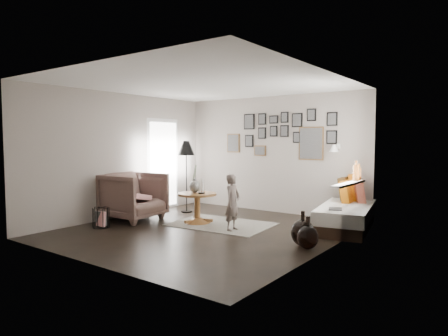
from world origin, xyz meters
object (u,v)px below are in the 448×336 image
Objects in this scene: child at (233,203)px; vase at (195,184)px; magazine_basket at (101,218)px; daybed at (348,212)px; pedestal_table at (197,209)px; demijohn_large at (303,232)px; armchair at (134,196)px; floor_lamp at (186,151)px; demijohn_small at (308,237)px.

vase is at bearing 77.64° from child.
magazine_basket is at bearing -129.07° from vase.
daybed is at bearing 35.33° from magazine_basket.
vase reaches higher than magazine_basket.
daybed reaches higher than magazine_basket.
pedestal_table reaches higher than demijohn_large.
magazine_basket is at bearing -164.29° from demijohn_large.
demijohn_large is (2.47, -0.37, -0.55)m from vase.
vase is (-0.08, 0.02, 0.48)m from pedestal_table.
armchair is 0.66× the size of floor_lamp.
child reaches higher than armchair.
daybed is at bearing 8.19° from floor_lamp.
demijohn_small is (0.00, -1.75, -0.11)m from daybed.
child reaches higher than demijohn_large.
armchair is 1.04× the size of child.
vase is 1.10× the size of demijohn_small.
vase reaches higher than armchair.
pedestal_table is at bearing -163.51° from daybed.
armchair is at bearing -179.18° from demijohn_small.
armchair is 1.96× the size of demijohn_large.
vase reaches higher than demijohn_large.
pedestal_table is at bearing 171.79° from demijohn_large.
floor_lamp is (-0.89, 0.76, 0.62)m from vase.
child is (-1.60, -1.42, 0.21)m from daybed.
floor_lamp is (-3.50, -0.50, 1.09)m from daybed.
armchair is at bearing -157.30° from pedestal_table.
magazine_basket is (-1.12, -1.37, -0.58)m from vase.
demijohn_large is 0.19m from demijohn_small.
demijohn_large is 1.10× the size of demijohn_small.
magazine_basket is at bearing -166.58° from demijohn_small.
demijohn_small is (3.73, 0.89, 0.00)m from magazine_basket.
child is (-1.60, 0.33, 0.32)m from demijohn_small.
child is at bearing -25.61° from floor_lamp.
demijohn_small is at bearing -93.58° from armchair.
demijohn_large reaches higher than demijohn_small.
armchair is 3.78m from demijohn_small.
vase is 0.51× the size of armchair.
pedestal_table is 2.57m from demijohn_small.
vase is at bearing -40.50° from floor_lamp.
pedestal_table is 1.53× the size of demijohn_small.
daybed is 2.15m from child.
pedestal_table is 1.67m from floor_lamp.
floor_lamp is 2.29m from child.
pedestal_table reaches higher than demijohn_small.
demijohn_small is 1.66m from child.
magazine_basket is (-3.73, -2.64, -0.11)m from daybed.
daybed is 2.05× the size of child.
armchair is at bearing -155.09° from vase.
vase is 1.05m from child.
daybed reaches higher than demijohn_large.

